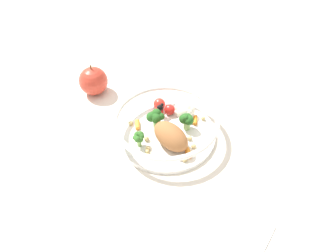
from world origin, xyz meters
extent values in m
plane|color=silver|center=(0.00, 0.00, 0.00)|extent=(2.40, 2.40, 0.00)
cylinder|color=white|center=(0.00, 0.00, 0.01)|extent=(0.23, 0.23, 0.01)
torus|color=white|center=(0.00, 0.00, 0.05)|extent=(0.24, 0.24, 0.01)
ellipsoid|color=#935B33|center=(-0.03, -0.02, 0.04)|extent=(0.09, 0.11, 0.06)
cylinder|color=#7FAD5B|center=(0.01, 0.03, 0.02)|extent=(0.01, 0.01, 0.02)
sphere|color=#23561E|center=(0.01, 0.03, 0.05)|extent=(0.02, 0.02, 0.02)
sphere|color=#23561E|center=(0.01, 0.04, 0.04)|extent=(0.02, 0.02, 0.02)
sphere|color=#23561E|center=(0.00, 0.04, 0.05)|extent=(0.02, 0.02, 0.02)
sphere|color=#23561E|center=(0.00, 0.03, 0.05)|extent=(0.02, 0.02, 0.02)
sphere|color=#23561E|center=(0.00, 0.03, 0.05)|extent=(0.02, 0.02, 0.02)
sphere|color=#23561E|center=(0.01, 0.02, 0.04)|extent=(0.02, 0.02, 0.02)
cylinder|color=#8EB766|center=(0.03, -0.04, 0.02)|extent=(0.02, 0.02, 0.02)
sphere|color=#23561E|center=(0.04, -0.04, 0.04)|extent=(0.02, 0.02, 0.02)
sphere|color=#23561E|center=(0.04, -0.03, 0.04)|extent=(0.02, 0.02, 0.02)
sphere|color=#23561E|center=(0.03, -0.03, 0.04)|extent=(0.02, 0.02, 0.02)
sphere|color=#23561E|center=(0.03, -0.04, 0.05)|extent=(0.01, 0.01, 0.01)
sphere|color=#23561E|center=(0.03, -0.04, 0.04)|extent=(0.02, 0.02, 0.02)
sphere|color=#23561E|center=(0.03, -0.04, 0.04)|extent=(0.02, 0.02, 0.02)
sphere|color=#23561E|center=(0.04, -0.04, 0.04)|extent=(0.01, 0.01, 0.01)
cylinder|color=#7FAD5B|center=(-0.06, 0.04, 0.02)|extent=(0.01, 0.01, 0.02)
sphere|color=#2D6023|center=(-0.06, 0.04, 0.04)|extent=(0.01, 0.01, 0.01)
sphere|color=#2D6023|center=(-0.06, 0.04, 0.04)|extent=(0.02, 0.02, 0.02)
sphere|color=#2D6023|center=(-0.07, 0.04, 0.04)|extent=(0.01, 0.01, 0.01)
sphere|color=#2D6023|center=(-0.07, 0.04, 0.04)|extent=(0.01, 0.01, 0.01)
sphere|color=#2D6023|center=(-0.07, 0.03, 0.04)|extent=(0.01, 0.01, 0.01)
sphere|color=#2D6023|center=(-0.06, 0.03, 0.04)|extent=(0.01, 0.01, 0.01)
sphere|color=silver|center=(0.07, -0.02, 0.03)|extent=(0.04, 0.04, 0.04)
sphere|color=silver|center=(0.07, -0.01, 0.03)|extent=(0.03, 0.03, 0.03)
sphere|color=silver|center=(0.07, -0.02, 0.03)|extent=(0.03, 0.03, 0.03)
sphere|color=silver|center=(0.06, -0.02, 0.03)|extent=(0.04, 0.04, 0.04)
sphere|color=silver|center=(0.06, -0.02, 0.03)|extent=(0.03, 0.03, 0.03)
sphere|color=silver|center=(0.08, -0.03, 0.03)|extent=(0.03, 0.03, 0.03)
cube|color=yellow|center=(0.05, 0.04, 0.01)|extent=(0.02, 0.02, 0.00)
cylinder|color=red|center=(0.05, 0.04, 0.02)|extent=(0.02, 0.02, 0.02)
sphere|color=black|center=(0.05, 0.04, 0.04)|extent=(0.01, 0.01, 0.01)
sphere|color=black|center=(0.04, 0.04, 0.04)|extent=(0.01, 0.01, 0.01)
sphere|color=black|center=(0.05, 0.03, 0.04)|extent=(0.01, 0.01, 0.01)
cylinder|color=orange|center=(0.06, -0.05, 0.02)|extent=(0.03, 0.02, 0.01)
cylinder|color=orange|center=(-0.01, 0.07, 0.02)|extent=(0.03, 0.02, 0.01)
cylinder|color=orange|center=(-0.04, -0.07, 0.02)|extent=(0.03, 0.03, 0.01)
sphere|color=red|center=(0.07, 0.05, 0.03)|extent=(0.03, 0.03, 0.03)
sphere|color=red|center=(0.06, 0.02, 0.02)|extent=(0.03, 0.03, 0.03)
sphere|color=#D1B775|center=(-0.07, 0.02, 0.02)|extent=(0.01, 0.01, 0.01)
sphere|color=tan|center=(0.07, -0.06, 0.02)|extent=(0.01, 0.01, 0.01)
sphere|color=tan|center=(-0.06, -0.07, 0.02)|extent=(0.01, 0.01, 0.01)
sphere|color=tan|center=(-0.07, 0.01, 0.02)|extent=(0.01, 0.01, 0.01)
sphere|color=#D1B775|center=(0.00, -0.06, 0.02)|extent=(0.01, 0.01, 0.01)
sphere|color=#D1B775|center=(-0.02, -0.08, 0.02)|extent=(0.01, 0.01, 0.01)
sphere|color=#D1B775|center=(0.09, 0.00, 0.02)|extent=(0.01, 0.01, 0.01)
sphere|color=#D1B775|center=(-0.04, 0.03, 0.02)|extent=(0.01, 0.01, 0.01)
sphere|color=#D1B775|center=(-0.01, 0.09, 0.02)|extent=(0.01, 0.01, 0.01)
sphere|color=tan|center=(-0.08, 0.01, 0.01)|extent=(0.01, 0.01, 0.01)
sphere|color=#BC3828|center=(0.07, 0.24, 0.04)|extent=(0.08, 0.08, 0.08)
cylinder|color=brown|center=(0.07, 0.24, 0.08)|extent=(0.00, 0.00, 0.01)
cube|color=white|center=(-0.19, -0.20, 0.00)|extent=(0.16, 0.16, 0.01)
camera|label=1|loc=(-0.49, -0.22, 0.57)|focal=35.49mm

